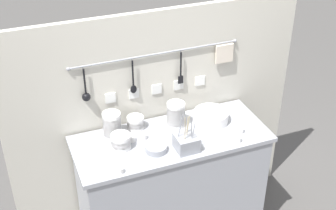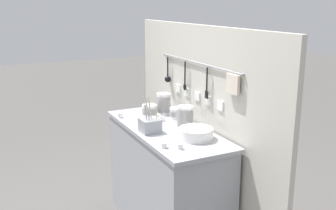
% 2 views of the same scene
% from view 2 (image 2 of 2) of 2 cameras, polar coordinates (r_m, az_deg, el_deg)
% --- Properties ---
extents(counter, '(1.30, 0.53, 0.88)m').
position_cam_2_polar(counter, '(3.20, -0.26, -10.76)').
color(counter, '#9EA0A8').
rests_on(counter, ground).
extents(back_wall, '(2.10, 0.09, 1.65)m').
position_cam_2_polar(back_wall, '(3.19, 4.57, -3.37)').
color(back_wall, beige).
rests_on(back_wall, ground).
extents(bowl_stack_tall_left, '(0.12, 0.12, 0.18)m').
position_cam_2_polar(bowl_stack_tall_left, '(3.39, -0.65, 0.19)').
color(bowl_stack_tall_left, white).
rests_on(bowl_stack_tall_left, counter).
extents(bowl_stack_nested_right, '(0.13, 0.13, 0.10)m').
position_cam_2_polar(bowl_stack_nested_right, '(3.33, -2.70, -0.81)').
color(bowl_stack_nested_right, white).
rests_on(bowl_stack_nested_right, counter).
extents(bowl_stack_short_front, '(0.12, 0.12, 0.18)m').
position_cam_2_polar(bowl_stack_short_front, '(3.00, 2.51, -1.80)').
color(bowl_stack_short_front, white).
rests_on(bowl_stack_short_front, counter).
extents(bowl_stack_back_corner, '(0.11, 0.11, 0.09)m').
position_cam_2_polar(bowl_stack_back_corner, '(3.27, 1.24, -1.19)').
color(bowl_stack_back_corner, white).
rests_on(bowl_stack_back_corner, counter).
extents(plate_stack, '(0.24, 0.24, 0.08)m').
position_cam_2_polar(plate_stack, '(2.79, 4.09, -4.14)').
color(plate_stack, white).
rests_on(plate_stack, counter).
extents(steel_mixing_bowl, '(0.14, 0.14, 0.04)m').
position_cam_2_polar(steel_mixing_bowl, '(3.12, -3.11, -2.45)').
color(steel_mixing_bowl, '#93969E').
rests_on(steel_mixing_bowl, counter).
extents(cutlery_caddy, '(0.14, 0.14, 0.27)m').
position_cam_2_polar(cutlery_caddy, '(2.93, -2.64, -2.94)').
color(cutlery_caddy, '#93969E').
rests_on(cutlery_caddy, counter).
extents(cup_front_left, '(0.04, 0.04, 0.04)m').
position_cam_2_polar(cup_front_left, '(3.21, -0.85, -1.99)').
color(cup_front_left, white).
rests_on(cup_front_left, counter).
extents(cup_back_right, '(0.04, 0.04, 0.04)m').
position_cam_2_polar(cup_back_right, '(3.32, -6.92, -1.52)').
color(cup_back_right, white).
rests_on(cup_back_right, counter).
extents(cup_front_right, '(0.04, 0.04, 0.04)m').
position_cam_2_polar(cup_front_right, '(2.60, 1.76, -6.01)').
color(cup_front_right, white).
rests_on(cup_front_right, counter).
extents(cup_edge_near, '(0.04, 0.04, 0.04)m').
position_cam_2_polar(cup_edge_near, '(2.62, -0.57, -5.85)').
color(cup_edge_near, white).
rests_on(cup_edge_near, counter).
extents(cup_mid_row, '(0.04, 0.04, 0.04)m').
position_cam_2_polar(cup_mid_row, '(3.28, -1.41, -1.64)').
color(cup_mid_row, white).
rests_on(cup_mid_row, counter).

